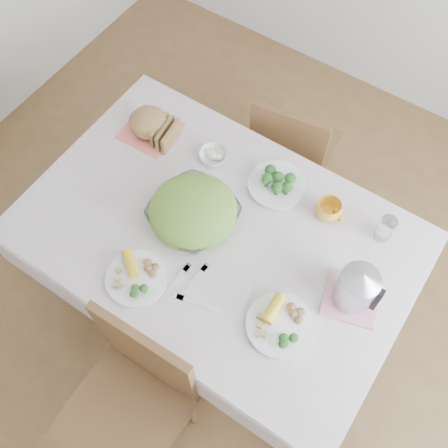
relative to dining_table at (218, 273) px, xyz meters
The scene contains 19 objects.
floor 0.38m from the dining_table, ahead, with size 3.60×3.60×0.00m, color brown.
dining_table is the anchor object (origin of this frame).
tablecloth 0.38m from the dining_table, ahead, with size 1.50×1.00×0.01m, color beige.
chair_near 0.72m from the dining_table, 85.22° to the right, with size 0.42×0.42×0.94m, color brown.
chair_far 0.78m from the dining_table, 94.01° to the left, with size 0.38×0.38×0.84m, color brown.
salad_bowl 0.44m from the dining_table, behind, with size 0.32×0.32×0.08m, color white.
dinner_plate_left 0.53m from the dining_table, 112.33° to the right, with size 0.23×0.23×0.02m, color white.
dinner_plate_right 0.59m from the dining_table, 25.12° to the right, with size 0.24×0.24×0.02m, color white.
broccoli_plate 0.51m from the dining_table, 75.18° to the left, with size 0.24×0.24×0.02m, color beige.
napkin 0.70m from the dining_table, 154.20° to the left, with size 0.22×0.22×0.00m, color #EE6D5C.
bread_loaf 0.73m from the dining_table, 154.20° to the left, with size 0.17×0.16×0.10m, color olive.
fruit_bowl 0.54m from the dining_table, 126.63° to the left, with size 0.12×0.12×0.04m, color white.
yellow_mug 0.61m from the dining_table, 44.06° to the left, with size 0.10×0.10×0.08m, color yellow.
glass_tumbler 0.78m from the dining_table, 32.37° to the left, with size 0.06×0.06×0.12m, color white.
pink_tray 0.68m from the dining_table, ahead, with size 0.19×0.19×0.02m, color pink.
electric_kettle 0.75m from the dining_table, ahead, with size 0.14×0.14×0.20m, color #B2B5BA.
fork_left 0.45m from the dining_table, 79.44° to the right, with size 0.02×0.16×0.00m, color silver.
fork_right 0.47m from the dining_table, 92.51° to the right, with size 0.02×0.17×0.00m, color silver.
knife 0.49m from the dining_table, 67.80° to the right, with size 0.02×0.18×0.00m, color silver.
Camera 1 is at (0.55, -0.78, 2.55)m, focal length 42.00 mm.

